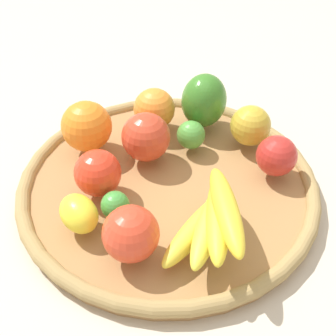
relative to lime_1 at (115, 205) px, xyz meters
name	(u,v)px	position (x,y,z in m)	size (l,w,h in m)	color
ground_plane	(168,192)	(0.05, -0.10, -0.05)	(2.40, 2.40, 0.00)	beige
basket	(168,185)	(0.05, -0.10, -0.04)	(0.47, 0.47, 0.03)	#A47646
lime_1	(115,205)	(0.00, 0.00, 0.00)	(0.04, 0.04, 0.04)	green
orange_0	(154,109)	(0.19, -0.12, 0.02)	(0.07, 0.07, 0.07)	orange
banana_bunch	(213,220)	(-0.08, -0.11, 0.02)	(0.16, 0.14, 0.07)	yellow
lemon_0	(79,213)	(0.00, 0.05, 0.00)	(0.07, 0.05, 0.05)	yellow
apple_1	(250,126)	(0.10, -0.25, 0.01)	(0.07, 0.07, 0.07)	gold
lime_0	(191,135)	(0.12, -0.16, 0.00)	(0.05, 0.05, 0.05)	#4E9B3B
apple_0	(98,173)	(0.06, 0.01, 0.01)	(0.07, 0.07, 0.07)	red
apple_4	(146,137)	(0.11, -0.08, 0.02)	(0.08, 0.08, 0.08)	red
orange_1	(87,126)	(0.17, 0.01, 0.02)	(0.08, 0.08, 0.08)	orange
apple_2	(277,156)	(0.02, -0.26, 0.01)	(0.06, 0.06, 0.06)	red
bell_pepper	(204,101)	(0.17, -0.20, 0.03)	(0.08, 0.08, 0.10)	#397926
apple_3	(131,234)	(-0.07, -0.01, 0.02)	(0.07, 0.07, 0.07)	red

